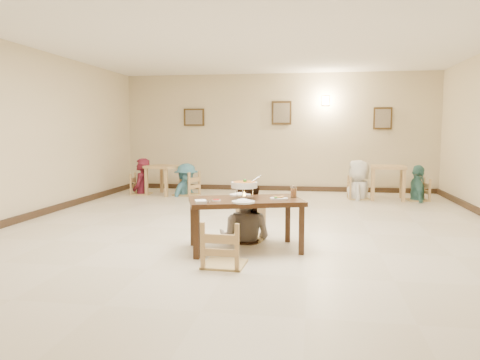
% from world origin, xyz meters
% --- Properties ---
extents(floor, '(10.00, 10.00, 0.00)m').
position_xyz_m(floor, '(0.00, 0.00, 0.00)').
color(floor, beige).
rests_on(floor, ground).
extents(ceiling, '(10.00, 10.00, 0.00)m').
position_xyz_m(ceiling, '(0.00, 0.00, 3.00)').
color(ceiling, white).
rests_on(ceiling, wall_back).
extents(wall_back, '(10.00, 0.00, 10.00)m').
position_xyz_m(wall_back, '(0.00, 5.00, 1.50)').
color(wall_back, beige).
rests_on(wall_back, floor).
extents(wall_front, '(10.00, 0.00, 10.00)m').
position_xyz_m(wall_front, '(0.00, -5.00, 1.50)').
color(wall_front, beige).
rests_on(wall_front, floor).
extents(wall_left, '(0.00, 10.00, 10.00)m').
position_xyz_m(wall_left, '(-4.00, 0.00, 1.50)').
color(wall_left, beige).
rests_on(wall_left, floor).
extents(baseboard_back, '(8.00, 0.06, 0.12)m').
position_xyz_m(baseboard_back, '(0.00, 4.97, 0.06)').
color(baseboard_back, '#312115').
rests_on(baseboard_back, floor).
extents(baseboard_left, '(0.06, 10.00, 0.12)m').
position_xyz_m(baseboard_left, '(-3.97, 0.00, 0.06)').
color(baseboard_left, '#312115').
rests_on(baseboard_left, floor).
extents(picture_a, '(0.55, 0.04, 0.45)m').
position_xyz_m(picture_a, '(-2.20, 4.96, 1.90)').
color(picture_a, '#3C2913').
rests_on(picture_a, wall_back).
extents(picture_b, '(0.50, 0.04, 0.60)m').
position_xyz_m(picture_b, '(0.10, 4.96, 2.00)').
color(picture_b, '#3C2913').
rests_on(picture_b, wall_back).
extents(picture_c, '(0.45, 0.04, 0.55)m').
position_xyz_m(picture_c, '(2.60, 4.96, 1.85)').
color(picture_c, '#3C2913').
rests_on(picture_c, wall_back).
extents(wall_sconce, '(0.16, 0.05, 0.22)m').
position_xyz_m(wall_sconce, '(1.20, 4.96, 2.30)').
color(wall_sconce, '#FFD88C').
rests_on(wall_sconce, wall_back).
extents(main_table, '(1.60, 1.20, 0.67)m').
position_xyz_m(main_table, '(0.07, -1.19, 0.59)').
color(main_table, '#3C2312').
rests_on(main_table, floor).
extents(chair_far, '(0.49, 0.49, 1.05)m').
position_xyz_m(chair_far, '(0.00, -0.55, 0.52)').
color(chair_far, tan).
rests_on(chair_far, floor).
extents(chair_near, '(0.47, 0.47, 1.00)m').
position_xyz_m(chair_near, '(-0.06, -1.93, 0.50)').
color(chair_near, tan).
rests_on(chair_near, floor).
extents(main_diner, '(0.91, 0.78, 1.66)m').
position_xyz_m(main_diner, '(-0.01, -0.67, 0.83)').
color(main_diner, gray).
rests_on(main_diner, floor).
extents(curry_warmer, '(0.38, 0.34, 0.30)m').
position_xyz_m(curry_warmer, '(0.05, -1.17, 0.85)').
color(curry_warmer, silver).
rests_on(curry_warmer, main_table).
extents(rice_plate_far, '(0.29, 0.29, 0.07)m').
position_xyz_m(rice_plate_far, '(-0.04, -0.92, 0.68)').
color(rice_plate_far, white).
rests_on(rice_plate_far, main_table).
extents(rice_plate_near, '(0.28, 0.28, 0.06)m').
position_xyz_m(rice_plate_near, '(0.09, -1.52, 0.68)').
color(rice_plate_near, white).
rests_on(rice_plate_near, main_table).
extents(fried_plate, '(0.23, 0.23, 0.05)m').
position_xyz_m(fried_plate, '(0.50, -1.16, 0.69)').
color(fried_plate, white).
rests_on(fried_plate, main_table).
extents(chili_dish, '(0.11, 0.11, 0.02)m').
position_xyz_m(chili_dish, '(-0.26, -1.44, 0.68)').
color(chili_dish, white).
rests_on(chili_dish, main_table).
extents(napkin_cutlery, '(0.21, 0.28, 0.03)m').
position_xyz_m(napkin_cutlery, '(-0.41, -1.61, 0.69)').
color(napkin_cutlery, white).
rests_on(napkin_cutlery, main_table).
extents(drink_glass, '(0.08, 0.08, 0.16)m').
position_xyz_m(drink_glass, '(0.68, -0.96, 0.74)').
color(drink_glass, white).
rests_on(drink_glass, main_table).
extents(bg_table_left, '(0.91, 0.91, 0.71)m').
position_xyz_m(bg_table_left, '(-2.65, 3.74, 0.58)').
color(bg_table_left, tan).
rests_on(bg_table_left, floor).
extents(bg_table_right, '(0.84, 0.84, 0.76)m').
position_xyz_m(bg_table_right, '(2.59, 3.78, 0.62)').
color(bg_table_right, tan).
rests_on(bg_table_right, floor).
extents(bg_chair_ll, '(0.45, 0.45, 0.97)m').
position_xyz_m(bg_chair_ll, '(-3.22, 3.72, 0.48)').
color(bg_chair_ll, tan).
rests_on(bg_chair_ll, floor).
extents(bg_chair_lr, '(0.51, 0.51, 1.08)m').
position_xyz_m(bg_chair_lr, '(-2.09, 3.72, 0.54)').
color(bg_chair_lr, tan).
rests_on(bg_chair_lr, floor).
extents(bg_chair_rl, '(0.45, 0.45, 0.97)m').
position_xyz_m(bg_chair_rl, '(1.95, 3.75, 0.48)').
color(bg_chair_rl, tan).
rests_on(bg_chair_rl, floor).
extents(bg_chair_rr, '(0.44, 0.44, 0.93)m').
position_xyz_m(bg_chair_rr, '(3.23, 3.71, 0.46)').
color(bg_chair_rr, tan).
rests_on(bg_chair_rr, floor).
extents(bg_diner_a, '(0.48, 0.68, 1.76)m').
position_xyz_m(bg_diner_a, '(-3.22, 3.72, 0.88)').
color(bg_diner_a, '#591525').
rests_on(bg_diner_a, floor).
extents(bg_diner_b, '(0.84, 1.11, 1.53)m').
position_xyz_m(bg_diner_b, '(-2.09, 3.72, 0.77)').
color(bg_diner_b, teal).
rests_on(bg_diner_b, floor).
extents(bg_diner_c, '(0.65, 0.92, 1.78)m').
position_xyz_m(bg_diner_c, '(1.95, 3.75, 0.89)').
color(bg_diner_c, silver).
rests_on(bg_diner_c, floor).
extents(bg_diner_d, '(0.41, 0.94, 1.59)m').
position_xyz_m(bg_diner_d, '(3.23, 3.71, 0.79)').
color(bg_diner_d, '#438278').
rests_on(bg_diner_d, floor).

